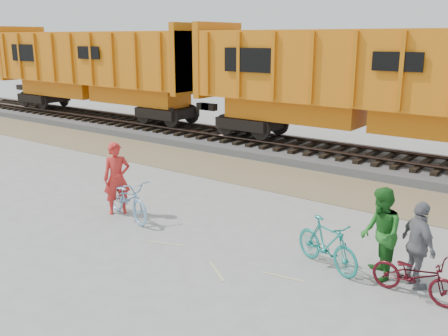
{
  "coord_description": "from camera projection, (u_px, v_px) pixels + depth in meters",
  "views": [
    {
      "loc": [
        6.44,
        -8.47,
        4.59
      ],
      "look_at": [
        -1.05,
        1.5,
        1.3
      ],
      "focal_mm": 40.0,
      "sensor_mm": 36.0,
      "label": 1
    }
  ],
  "objects": [
    {
      "name": "person_solo",
      "position": [
        117.0,
        178.0,
        13.17
      ],
      "size": [
        0.8,
        0.84,
        1.93
      ],
      "primitive_type": "imported",
      "rotation": [
        0.0,
        0.0,
        0.91
      ],
      "color": "red",
      "rests_on": "ground"
    },
    {
      "name": "person_woman",
      "position": [
        418.0,
        245.0,
        9.24
      ],
      "size": [
        1.01,
        0.97,
        1.69
      ],
      "primitive_type": "imported",
      "rotation": [
        0.0,
        0.0,
        2.4
      ],
      "color": "slate",
      "rests_on": "ground"
    },
    {
      "name": "gravel_strip",
      "position": [
        327.0,
        187.0,
        15.71
      ],
      "size": [
        120.0,
        3.0,
        0.02
      ],
      "primitive_type": "cube",
      "color": "#857452",
      "rests_on": "ground"
    },
    {
      "name": "ground",
      "position": [
        221.0,
        243.0,
        11.46
      ],
      "size": [
        120.0,
        120.0,
        0.0
      ],
      "primitive_type": "plane",
      "color": "#9E9E99",
      "rests_on": "ground"
    },
    {
      "name": "hopper_car_left",
      "position": [
        97.0,
        68.0,
        26.45
      ],
      "size": [
        14.0,
        3.13,
        4.65
      ],
      "color": "black",
      "rests_on": "track"
    },
    {
      "name": "bicycle_teal",
      "position": [
        327.0,
        244.0,
        10.12
      ],
      "size": [
        1.78,
        1.08,
        1.03
      ],
      "primitive_type": "imported",
      "rotation": [
        0.0,
        0.0,
        1.2
      ],
      "color": "#1B877C",
      "rests_on": "ground"
    },
    {
      "name": "ballast_bed",
      "position": [
        369.0,
        161.0,
        18.38
      ],
      "size": [
        120.0,
        4.0,
        0.3
      ],
      "primitive_type": "cube",
      "color": "slate",
      "rests_on": "ground"
    },
    {
      "name": "person_man",
      "position": [
        380.0,
        234.0,
        9.59
      ],
      "size": [
        1.06,
        1.12,
        1.83
      ],
      "primitive_type": "imported",
      "rotation": [
        0.0,
        0.0,
        -1.01
      ],
      "color": "#226C21",
      "rests_on": "ground"
    },
    {
      "name": "bicycle_maroon",
      "position": [
        415.0,
        276.0,
        8.98
      ],
      "size": [
        1.64,
        0.68,
        0.84
      ],
      "primitive_type": "imported",
      "rotation": [
        0.0,
        0.0,
        1.49
      ],
      "color": "#460B12",
      "rests_on": "ground"
    },
    {
      "name": "hopper_car_center",
      "position": [
        370.0,
        83.0,
        17.74
      ],
      "size": [
        14.0,
        3.13,
        4.65
      ],
      "color": "black",
      "rests_on": "track"
    },
    {
      "name": "track",
      "position": [
        369.0,
        153.0,
        18.29
      ],
      "size": [
        120.0,
        2.6,
        0.24
      ],
      "color": "black",
      "rests_on": "ballast_bed"
    },
    {
      "name": "bicycle_blue",
      "position": [
        128.0,
        198.0,
        12.91
      ],
      "size": [
        2.16,
        1.25,
        1.07
      ],
      "primitive_type": "imported",
      "rotation": [
        0.0,
        0.0,
        1.29
      ],
      "color": "#88B9DD",
      "rests_on": "ground"
    }
  ]
}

